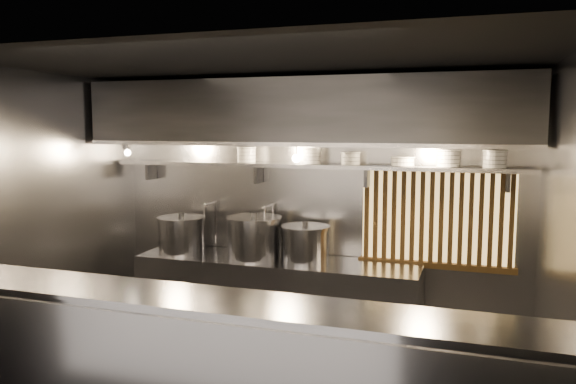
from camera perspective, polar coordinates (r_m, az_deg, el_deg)
The scene contains 22 objects.
ceiling at distance 4.63m, azimuth -2.53°, elevation 13.01°, with size 4.50×4.50×0.00m, color black.
wall_back at distance 6.09m, azimuth 2.59°, elevation -1.70°, with size 4.50×4.50×0.00m, color gray.
wall_left at distance 5.87m, azimuth -23.45°, elevation -2.58°, with size 3.00×3.00×0.00m, color gray.
wall_right at distance 4.43m, azimuth 26.02°, elevation -5.60°, with size 3.00×3.00×0.00m, color gray.
serving_counter at distance 4.10m, azimuth -7.41°, elevation -18.22°, with size 4.50×0.56×1.13m.
cooking_bench at distance 6.05m, azimuth -1.22°, elevation -10.99°, with size 3.00×0.70×0.90m, color #A1A1A7.
bowl_shelf at distance 5.87m, azimuth 2.14°, elevation 2.69°, with size 4.40×0.34×0.04m, color #A1A1A7.
exhaust_hood at distance 5.64m, azimuth 1.52°, elevation 8.06°, with size 4.40×0.81×0.65m.
wood_screen at distance 5.83m, azimuth 14.85°, elevation -2.50°, with size 1.56×0.09×1.04m.
faucet_left at distance 6.39m, azimuth -7.71°, elevation -2.20°, with size 0.04×0.30×0.50m.
faucet_right at distance 6.12m, azimuth -1.81°, elevation -2.54°, with size 0.04×0.30×0.50m.
heat_lamp at distance 6.25m, azimuth -16.11°, elevation 4.40°, with size 0.25×0.35×0.20m.
pendant_bulb at distance 5.78m, azimuth 0.85°, elevation 3.45°, with size 0.09×0.09×0.19m.
stock_pot_left at distance 6.31m, azimuth -10.77°, elevation -4.27°, with size 0.62×0.62×0.44m.
stock_pot_mid at distance 5.96m, azimuth -3.46°, elevation -4.61°, with size 0.78×0.78×0.48m.
stock_pot_right at distance 5.79m, azimuth 1.76°, elevation -5.25°, with size 0.66×0.66×0.42m.
bowl_stack_0 at distance 6.10m, azimuth -4.23°, elevation 3.82°, with size 0.21×0.21×0.17m.
bowl_stack_1 at distance 5.85m, azimuth 2.46°, elevation 3.71°, with size 0.20×0.20×0.17m.
bowl_stack_2 at distance 5.75m, azimuth 6.39°, elevation 3.43°, with size 0.21×0.21×0.13m.
bowl_stack_3 at distance 5.67m, azimuth 11.58°, elevation 3.10°, with size 0.24×0.24×0.09m.
bowl_stack_4 at distance 5.63m, azimuth 15.94°, elevation 3.34°, with size 0.24×0.24×0.17m.
bowl_stack_5 at distance 5.63m, azimuth 20.27°, elevation 3.18°, with size 0.23×0.23×0.17m.
Camera 1 is at (1.64, -4.30, 2.30)m, focal length 35.00 mm.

